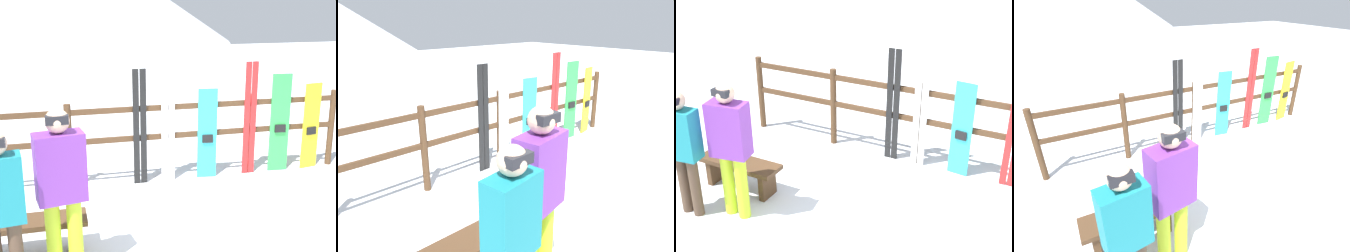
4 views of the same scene
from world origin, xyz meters
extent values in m
plane|color=white|center=(0.00, 0.00, 0.00)|extent=(40.00, 40.00, 0.00)
cylinder|color=#4C331E|center=(-2.76, 1.87, 0.62)|extent=(0.10, 0.10, 1.24)
cylinder|color=#4C331E|center=(-1.38, 1.87, 0.62)|extent=(0.10, 0.10, 1.24)
cylinder|color=#4C331E|center=(0.00, 1.87, 0.62)|extent=(0.10, 0.10, 1.24)
cube|color=#4C331E|center=(0.00, 1.87, 0.68)|extent=(5.53, 0.05, 0.08)
cube|color=#4C331E|center=(0.00, 1.87, 1.12)|extent=(5.53, 0.05, 0.08)
cube|color=#4C331E|center=(-1.86, 0.11, 0.40)|extent=(1.15, 0.36, 0.06)
cube|color=#4C331E|center=(-2.29, 0.11, 0.18)|extent=(0.08, 0.29, 0.37)
cube|color=#4C331E|center=(-1.43, 0.11, 0.18)|extent=(0.08, 0.29, 0.37)
cylinder|color=#B7D826|center=(-1.63, -0.37, 0.42)|extent=(0.15, 0.15, 0.83)
cylinder|color=#B7D826|center=(-1.43, -0.37, 0.42)|extent=(0.15, 0.15, 0.83)
cube|color=#723399|center=(-1.53, -0.37, 1.16)|extent=(0.49, 0.32, 0.66)
sphere|color=#D8B293|center=(-1.53, -0.37, 1.60)|extent=(0.23, 0.23, 0.23)
cube|color=black|center=(-1.53, -0.44, 1.63)|extent=(0.20, 0.08, 0.08)
cylinder|color=#4C3828|center=(-2.14, -0.60, 0.39)|extent=(0.13, 0.13, 0.78)
cylinder|color=#4C3828|center=(-1.96, -0.60, 0.39)|extent=(0.13, 0.13, 0.78)
cube|color=teal|center=(-2.05, -0.60, 1.09)|extent=(0.43, 0.27, 0.62)
sphere|color=#D8B293|center=(-2.05, -0.60, 1.50)|extent=(0.21, 0.21, 0.21)
cube|color=black|center=(-0.43, 1.81, 0.85)|extent=(0.09, 0.02, 1.70)
cube|color=black|center=(-0.33, 1.81, 0.85)|extent=(0.09, 0.02, 1.70)
cube|color=white|center=(-0.01, 1.81, 0.85)|extent=(0.09, 0.02, 1.70)
cube|color=white|center=(0.09, 1.81, 0.85)|extent=(0.09, 0.02, 1.70)
cube|color=#2DBFCC|center=(0.64, 1.81, 0.69)|extent=(0.29, 0.06, 1.37)
cube|color=black|center=(0.64, 1.78, 0.62)|extent=(0.16, 0.05, 0.12)
cube|color=red|center=(1.27, 1.81, 0.87)|extent=(0.09, 0.02, 1.75)
camera|label=1|loc=(-1.54, -4.53, 2.70)|focal=50.00mm
camera|label=2|loc=(-3.35, -1.96, 2.36)|focal=35.00mm
camera|label=3|loc=(1.81, -4.05, 3.47)|focal=50.00mm
camera|label=4|loc=(-2.35, -2.19, 2.72)|focal=28.00mm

